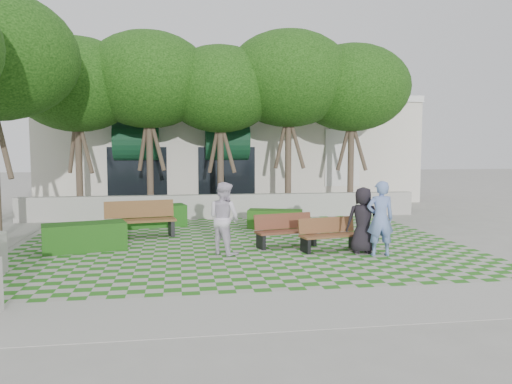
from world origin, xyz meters
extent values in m
plane|color=gray|center=(0.00, 0.00, 0.00)|extent=(90.00, 90.00, 0.00)
plane|color=#2B721E|center=(0.00, 1.00, 0.01)|extent=(12.00, 12.00, 0.00)
cube|color=#9E9B93|center=(0.00, -4.70, 0.01)|extent=(16.00, 2.00, 0.01)
cube|color=#9E9B93|center=(0.00, 6.20, 0.45)|extent=(15.00, 0.36, 0.90)
cube|color=brown|center=(2.17, -0.28, 0.40)|extent=(1.67, 0.80, 0.05)
cube|color=brown|center=(2.13, -0.05, 0.64)|extent=(1.60, 0.43, 0.40)
cube|color=black|center=(1.47, -0.42, 0.20)|extent=(0.18, 0.46, 0.39)
cube|color=black|center=(2.87, -0.14, 0.20)|extent=(0.18, 0.46, 0.39)
cube|color=#592E1E|center=(1.16, 0.40, 0.42)|extent=(1.75, 0.87, 0.06)
cube|color=#592E1E|center=(1.11, 0.64, 0.67)|extent=(1.66, 0.49, 0.42)
cube|color=black|center=(0.43, 0.24, 0.21)|extent=(0.19, 0.48, 0.41)
cube|color=black|center=(1.89, 0.56, 0.21)|extent=(0.19, 0.48, 0.41)
cube|color=brown|center=(-2.82, 2.44, 0.51)|extent=(2.13, 0.98, 0.07)
cube|color=brown|center=(-2.88, 2.74, 0.82)|extent=(2.05, 0.50, 0.52)
cube|color=black|center=(-3.72, 2.28, 0.25)|extent=(0.21, 0.58, 0.50)
cube|color=black|center=(-1.93, 2.60, 0.25)|extent=(0.21, 0.58, 0.50)
cube|color=#1D4813|center=(1.45, 3.50, 0.31)|extent=(1.90, 1.21, 0.62)
cube|color=#184C14|center=(-2.51, 4.53, 0.36)|extent=(2.20, 1.28, 0.72)
cube|color=#184612|center=(-4.12, 0.74, 0.36)|extent=(2.20, 1.33, 0.72)
imported|color=#6B85C4|center=(3.21, -1.02, 0.93)|extent=(0.71, 0.50, 1.86)
imported|color=black|center=(2.90, -0.66, 0.84)|extent=(0.89, 0.65, 1.68)
imported|color=silver|center=(-0.58, -0.23, 0.91)|extent=(1.10, 1.12, 1.82)
cylinder|color=#47382B|center=(-5.50, 7.60, 1.82)|extent=(0.26, 0.26, 3.64)
ellipsoid|color=#1E4C11|center=(-5.50, 7.60, 5.07)|extent=(4.80, 4.80, 3.60)
cylinder|color=#47382B|center=(-2.80, 7.60, 1.90)|extent=(0.26, 0.26, 3.81)
ellipsoid|color=#1E4C11|center=(-2.80, 7.60, 5.30)|extent=(5.00, 5.00, 3.75)
cylinder|color=#47382B|center=(0.00, 7.60, 1.79)|extent=(0.26, 0.26, 3.58)
ellipsoid|color=#1E4C11|center=(0.00, 7.60, 4.99)|extent=(4.60, 4.60, 3.45)
cylinder|color=#47382B|center=(2.80, 7.60, 1.96)|extent=(0.26, 0.26, 3.92)
ellipsoid|color=#1E4C11|center=(2.80, 7.60, 5.46)|extent=(5.20, 5.20, 3.90)
cylinder|color=#47382B|center=(5.50, 7.60, 1.85)|extent=(0.26, 0.26, 3.70)
ellipsoid|color=#1E4C11|center=(5.50, 7.60, 5.15)|extent=(4.80, 4.80, 3.60)
cube|color=beige|center=(1.00, 14.20, 2.50)|extent=(18.00, 8.00, 5.00)
cube|color=white|center=(1.00, 10.20, 5.00)|extent=(18.00, 0.30, 0.30)
cube|color=black|center=(6.00, 10.18, 2.20)|extent=(1.40, 0.10, 2.40)
cylinder|color=#103D23|center=(-3.50, 10.18, 3.00)|extent=(3.00, 1.80, 1.80)
cube|color=black|center=(-3.50, 10.18, 1.60)|extent=(2.60, 0.08, 2.20)
cylinder|color=#103D23|center=(0.50, 10.18, 3.00)|extent=(3.00, 1.80, 1.80)
cube|color=black|center=(0.50, 10.18, 1.60)|extent=(2.60, 0.08, 2.20)
camera|label=1|loc=(-1.70, -12.57, 2.67)|focal=35.00mm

